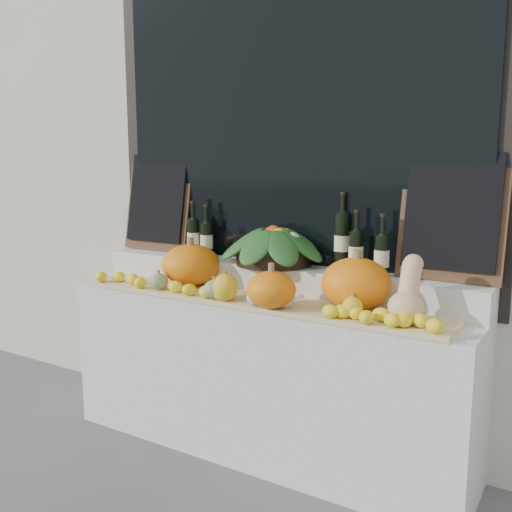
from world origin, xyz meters
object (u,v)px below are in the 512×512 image
butternut_squash (408,295)px  wine_bottle_tall (342,240)px  pumpkin_right (356,283)px  pumpkin_left (191,265)px  produce_bowl (274,245)px

butternut_squash → wine_bottle_tall: bearing=142.9°
pumpkin_right → butternut_squash: 0.29m
pumpkin_left → produce_bowl: (0.45, 0.17, 0.13)m
pumpkin_right → produce_bowl: produce_bowl is taller
pumpkin_left → wine_bottle_tall: 0.88m
butternut_squash → produce_bowl: size_ratio=0.46×
pumpkin_left → butternut_squash: 1.29m
butternut_squash → wine_bottle_tall: 0.61m
pumpkin_right → butternut_squash: (0.28, -0.08, -0.00)m
pumpkin_left → produce_bowl: bearing=21.1°
pumpkin_left → butternut_squash: butternut_squash is taller
butternut_squash → wine_bottle_tall: wine_bottle_tall is taller
pumpkin_left → produce_bowl: 0.50m
pumpkin_right → produce_bowl: size_ratio=0.53×
pumpkin_left → produce_bowl: size_ratio=0.53×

